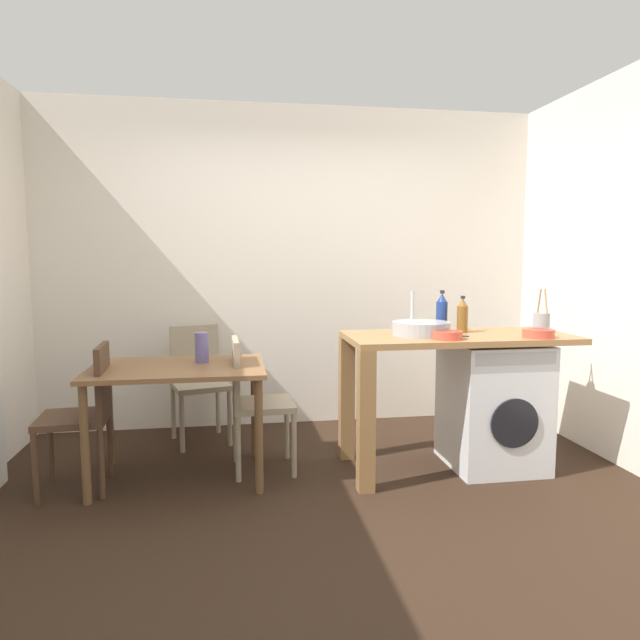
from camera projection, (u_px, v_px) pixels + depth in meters
name	position (u px, v px, depth m)	size (l,w,h in m)	color
ground_plane	(327.00, 506.00, 3.23)	(5.46, 5.46, 0.00)	black
wall_back	(293.00, 267.00, 4.80)	(4.60, 0.10, 2.70)	silver
dining_table	(178.00, 381.00, 3.59)	(1.10, 0.76, 0.74)	brown
chair_person_seat	(86.00, 409.00, 3.43)	(0.42, 0.42, 0.90)	#4C3323
chair_opposite	(252.00, 397.00, 3.73)	(0.41, 0.41, 0.90)	gray
chair_spare_by_wall	(198.00, 376.00, 4.37)	(0.49, 0.49, 0.90)	gray
kitchen_counter	(428.00, 359.00, 3.72)	(1.50, 0.68, 0.92)	#9E7042
washing_machine	(493.00, 404.00, 3.83)	(0.60, 0.61, 0.86)	silver
sink_basin	(421.00, 328.00, 3.69)	(0.38, 0.38, 0.09)	#9EA0A5
tap	(412.00, 312.00, 3.86)	(0.02, 0.02, 0.28)	#B2B2B7
bottle_tall_green	(442.00, 313.00, 3.88)	(0.08, 0.08, 0.29)	navy
bottle_squat_brown	(462.00, 316.00, 3.83)	(0.08, 0.08, 0.25)	brown
mixing_bowl	(447.00, 334.00, 3.51)	(0.19, 0.19, 0.05)	#D84C38
utensil_crock	(541.00, 322.00, 3.88)	(0.11, 0.11, 0.30)	gray
colander	(538.00, 333.00, 3.59)	(0.20, 0.20, 0.06)	#D84C38
vase	(202.00, 347.00, 3.69)	(0.09, 0.09, 0.20)	slate
scissors	(457.00, 336.00, 3.63)	(0.15, 0.06, 0.01)	#B2B2B7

